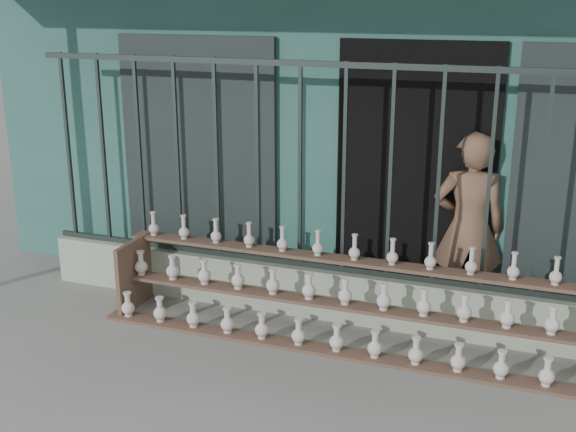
% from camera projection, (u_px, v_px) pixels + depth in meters
% --- Properties ---
extents(ground, '(60.00, 60.00, 0.00)m').
position_uv_depth(ground, '(242.00, 381.00, 5.37)').
color(ground, slate).
extents(workshop_building, '(7.40, 6.60, 3.21)m').
position_uv_depth(workshop_building, '(379.00, 93.00, 8.70)').
color(workshop_building, '#2D5F56').
rests_on(workshop_building, ground).
extents(parapet_wall, '(5.00, 0.20, 0.45)m').
position_uv_depth(parapet_wall, '(299.00, 289.00, 6.48)').
color(parapet_wall, '#A2B298').
rests_on(parapet_wall, ground).
extents(security_fence, '(5.00, 0.04, 1.80)m').
position_uv_depth(security_fence, '(300.00, 167.00, 6.15)').
color(security_fence, '#283330').
rests_on(security_fence, parapet_wall).
extents(shelf_rack, '(4.50, 0.68, 0.85)m').
position_uv_depth(shelf_rack, '(364.00, 304.00, 5.84)').
color(shelf_rack, brown).
rests_on(shelf_rack, ground).
extents(elderly_woman, '(0.68, 0.52, 1.68)m').
position_uv_depth(elderly_woman, '(469.00, 228.00, 6.18)').
color(elderly_woman, brown).
rests_on(elderly_woman, ground).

